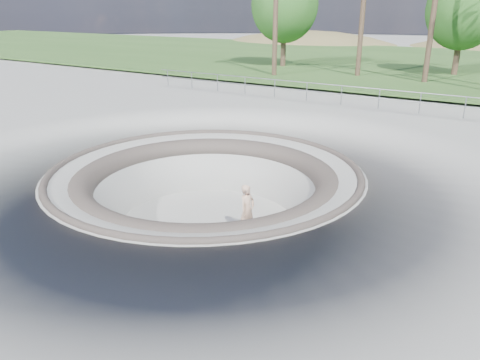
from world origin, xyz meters
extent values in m
plane|color=gray|center=(0.00, 0.00, 0.00)|extent=(180.00, 180.00, 0.00)
torus|color=gray|center=(0.00, 0.00, -2.00)|extent=(14.00, 14.00, 4.00)
cylinder|color=gray|center=(0.00, 0.00, -1.95)|extent=(6.60, 6.60, 0.10)
torus|color=#4E443E|center=(0.00, 0.00, -0.02)|extent=(10.24, 10.24, 0.24)
torus|color=#4E443E|center=(0.00, 0.00, -0.45)|extent=(8.91, 8.91, 0.81)
cube|color=#2F5221|center=(0.00, 34.00, 0.22)|extent=(180.00, 36.00, 0.12)
ellipsoid|color=brown|center=(-22.00, 55.00, -6.44)|extent=(50.40, 36.00, 23.40)
cylinder|color=gray|center=(0.00, 12.00, 1.17)|extent=(25.00, 0.05, 0.05)
cylinder|color=gray|center=(0.00, 12.00, 0.72)|extent=(25.00, 0.05, 0.05)
cube|color=olive|center=(1.71, -0.13, -1.82)|extent=(0.87, 0.54, 0.02)
cylinder|color=silver|center=(1.71, -0.13, -1.86)|extent=(0.10, 0.18, 0.04)
cylinder|color=silver|center=(1.71, -0.13, -1.86)|extent=(0.10, 0.18, 0.04)
cylinder|color=beige|center=(1.71, -0.13, -1.87)|extent=(0.07, 0.05, 0.07)
cylinder|color=beige|center=(1.71, -0.13, -1.87)|extent=(0.07, 0.05, 0.07)
cylinder|color=beige|center=(1.71, -0.13, -1.87)|extent=(0.07, 0.05, 0.07)
cylinder|color=beige|center=(1.71, -0.13, -1.87)|extent=(0.07, 0.05, 0.07)
imported|color=#D2A588|center=(1.71, -0.13, -0.98)|extent=(0.46, 0.65, 1.67)
cylinder|color=brown|center=(-2.85, 22.61, 4.46)|extent=(0.36, 0.36, 8.58)
cylinder|color=brown|center=(-10.30, 24.95, 2.53)|extent=(0.44, 0.44, 4.72)
ellipsoid|color=#305F20|center=(-10.30, 24.95, 5.23)|extent=(5.64, 5.13, 6.15)
cylinder|color=brown|center=(3.07, 27.07, 2.38)|extent=(0.44, 0.44, 4.42)
ellipsoid|color=#305F20|center=(3.07, 27.07, 4.90)|extent=(5.27, 4.80, 5.75)
camera|label=1|loc=(8.81, -11.61, 5.04)|focal=35.00mm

